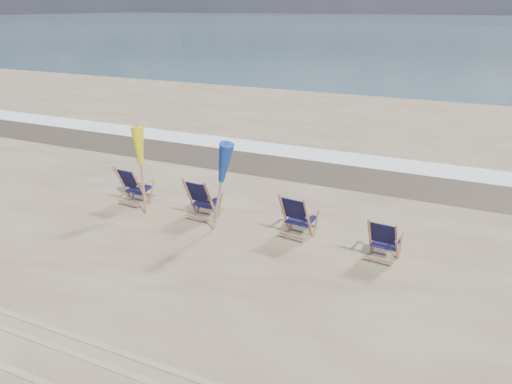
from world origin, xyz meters
TOP-DOWN VIEW (x-y plane):
  - ocean at (0.00, 128.00)m, footprint 400.00×400.00m
  - surf_foam at (0.00, 8.30)m, footprint 200.00×1.40m
  - wet_sand_strip at (0.00, 6.80)m, footprint 200.00×2.60m
  - tire_tracks at (0.00, -2.80)m, footprint 80.00×1.30m
  - beach_chair_0 at (-3.05, 2.23)m, footprint 0.70×0.77m
  - beach_chair_1 at (-1.11, 2.19)m, footprint 0.68×0.76m
  - beach_chair_2 at (1.15, 2.19)m, footprint 0.73×0.79m
  - beach_chair_3 at (2.96, 1.96)m, footprint 0.62×0.69m
  - umbrella_yellow at (-2.79, 2.03)m, footprint 0.30×0.30m
  - umbrella_blue at (-0.63, 1.77)m, footprint 0.30×0.30m

SIDE VIEW (x-z plane):
  - ocean at x=0.00m, z-range 0.00..0.00m
  - wet_sand_strip at x=0.00m, z-range 0.00..0.00m
  - surf_foam at x=0.00m, z-range 0.00..0.01m
  - tire_tracks at x=0.00m, z-range 0.00..0.01m
  - beach_chair_3 at x=2.96m, z-range 0.00..0.90m
  - beach_chair_2 at x=1.15m, z-range 0.00..0.99m
  - beach_chair_0 at x=-3.05m, z-range 0.00..1.00m
  - beach_chair_1 at x=-1.11m, z-range 0.00..1.00m
  - umbrella_yellow at x=-2.79m, z-range 0.49..2.48m
  - umbrella_blue at x=-0.63m, z-range 0.52..2.61m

